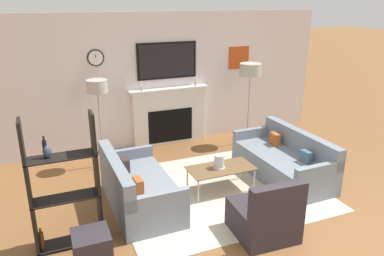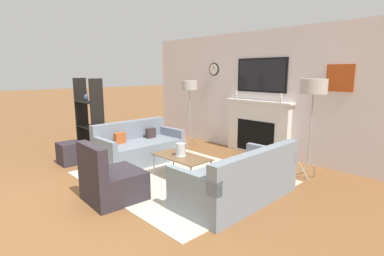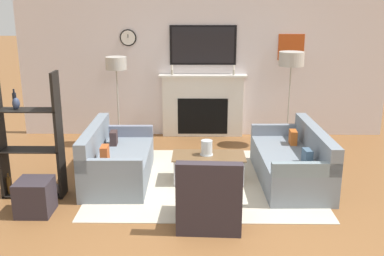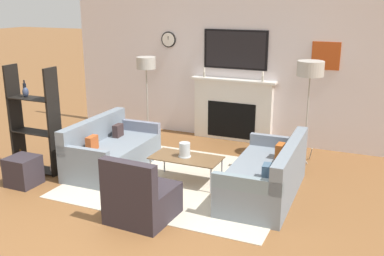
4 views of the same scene
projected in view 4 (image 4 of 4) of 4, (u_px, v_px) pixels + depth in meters
ground_plane at (114, 240)px, 5.15m from camera, size 60.00×60.00×0.00m
fireplace_wall at (235, 77)px, 8.58m from camera, size 7.01×0.28×2.70m
area_rug at (183, 181)px, 6.83m from camera, size 3.18×2.69×0.01m
couch_left at (111, 152)px, 7.25m from camera, size 0.89×1.71×0.81m
couch_right at (267, 177)px, 6.25m from camera, size 0.92×1.91×0.79m
armchair at (141, 199)px, 5.56m from camera, size 0.77×0.79×0.86m
coffee_table at (186, 159)px, 6.68m from camera, size 1.05×0.53×0.40m
hurricane_candle at (185, 151)px, 6.66m from camera, size 0.19×0.19×0.22m
floor_lamp_left at (146, 65)px, 8.44m from camera, size 0.36×0.36×1.62m
floor_lamp_right at (310, 70)px, 7.24m from camera, size 0.43×0.43×1.71m
shelf_unit at (35, 124)px, 7.02m from camera, size 0.81×0.28×1.69m
ottoman at (23, 171)px, 6.63m from camera, size 0.42×0.42×0.44m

